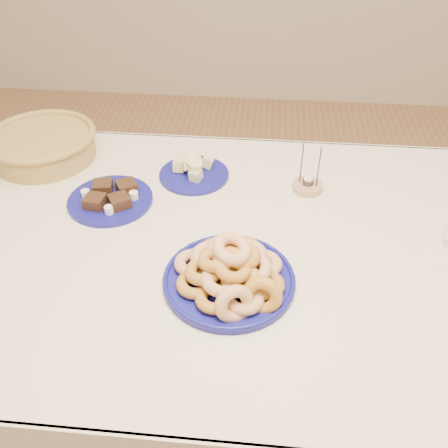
% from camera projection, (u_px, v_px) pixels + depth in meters
% --- Properties ---
extents(ground, '(5.00, 5.00, 0.00)m').
position_uv_depth(ground, '(225.00, 398.00, 1.80)').
color(ground, '#976A47').
rests_on(ground, ground).
extents(dining_table, '(1.71, 1.11, 0.75)m').
position_uv_depth(dining_table, '(226.00, 270.00, 1.39)').
color(dining_table, brown).
rests_on(dining_table, ground).
extents(donut_platter, '(0.41, 0.41, 0.15)m').
position_uv_depth(donut_platter, '(230.00, 273.00, 1.18)').
color(donut_platter, navy).
rests_on(donut_platter, dining_table).
extents(melon_plate, '(0.26, 0.26, 0.07)m').
position_uv_depth(melon_plate, '(193.00, 170.00, 1.55)').
color(melon_plate, navy).
rests_on(melon_plate, dining_table).
extents(brownie_plate, '(0.30, 0.30, 0.04)m').
position_uv_depth(brownie_plate, '(111.00, 198.00, 1.45)').
color(brownie_plate, navy).
rests_on(brownie_plate, dining_table).
extents(wicker_basket, '(0.40, 0.40, 0.09)m').
position_uv_depth(wicker_basket, '(43.00, 144.00, 1.62)').
color(wicker_basket, olive).
rests_on(wicker_basket, dining_table).
extents(candle_holder, '(0.12, 0.12, 0.15)m').
position_uv_depth(candle_holder, '(308.00, 186.00, 1.50)').
color(candle_holder, tan).
rests_on(candle_holder, dining_table).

